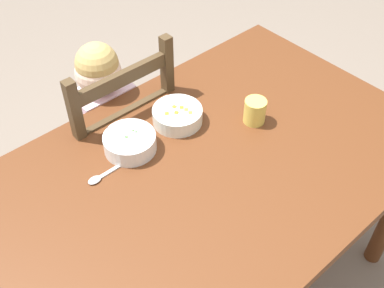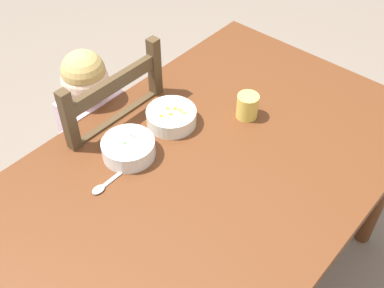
{
  "view_description": "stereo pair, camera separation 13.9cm",
  "coord_description": "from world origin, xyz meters",
  "px_view_note": "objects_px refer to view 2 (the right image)",
  "views": [
    {
      "loc": [
        -0.74,
        -0.73,
        1.88
      ],
      "look_at": [
        -0.03,
        0.07,
        0.82
      ],
      "focal_mm": 44.74,
      "sensor_mm": 36.0,
      "label": 1
    },
    {
      "loc": [
        -0.84,
        -0.63,
        1.88
      ],
      "look_at": [
        -0.03,
        0.07,
        0.82
      ],
      "focal_mm": 44.74,
      "sensor_mm": 36.0,
      "label": 2
    }
  ],
  "objects_px": {
    "dining_chair": "(103,157)",
    "bowl_of_peas": "(128,148)",
    "dining_table": "(213,180)",
    "bowl_of_carrots": "(171,117)",
    "spoon": "(104,186)",
    "drinking_cup": "(247,106)",
    "child_figure": "(99,128)"
  },
  "relations": [
    {
      "from": "dining_chair",
      "to": "bowl_of_peas",
      "type": "distance_m",
      "value": 0.45
    },
    {
      "from": "dining_table",
      "to": "child_figure",
      "type": "relative_size",
      "value": 1.49
    },
    {
      "from": "spoon",
      "to": "bowl_of_carrots",
      "type": "bearing_deg",
      "value": 6.48
    },
    {
      "from": "child_figure",
      "to": "bowl_of_carrots",
      "type": "xyz_separation_m",
      "value": [
        0.1,
        -0.29,
        0.16
      ]
    },
    {
      "from": "bowl_of_carrots",
      "to": "spoon",
      "type": "distance_m",
      "value": 0.35
    },
    {
      "from": "dining_chair",
      "to": "bowl_of_peas",
      "type": "height_order",
      "value": "dining_chair"
    },
    {
      "from": "dining_chair",
      "to": "child_figure",
      "type": "height_order",
      "value": "dining_chair"
    },
    {
      "from": "dining_chair",
      "to": "child_figure",
      "type": "relative_size",
      "value": 1.03
    },
    {
      "from": "child_figure",
      "to": "spoon",
      "type": "height_order",
      "value": "child_figure"
    },
    {
      "from": "dining_table",
      "to": "drinking_cup",
      "type": "distance_m",
      "value": 0.28
    },
    {
      "from": "child_figure",
      "to": "drinking_cup",
      "type": "relative_size",
      "value": 10.93
    },
    {
      "from": "child_figure",
      "to": "dining_table",
      "type": "bearing_deg",
      "value": -83.21
    },
    {
      "from": "bowl_of_peas",
      "to": "child_figure",
      "type": "bearing_deg",
      "value": 70.98
    },
    {
      "from": "drinking_cup",
      "to": "dining_table",
      "type": "bearing_deg",
      "value": -168.88
    },
    {
      "from": "dining_chair",
      "to": "bowl_of_peas",
      "type": "bearing_deg",
      "value": -108.7
    },
    {
      "from": "child_figure",
      "to": "drinking_cup",
      "type": "distance_m",
      "value": 0.58
    },
    {
      "from": "drinking_cup",
      "to": "bowl_of_carrots",
      "type": "bearing_deg",
      "value": 139.08
    },
    {
      "from": "bowl_of_peas",
      "to": "bowl_of_carrots",
      "type": "relative_size",
      "value": 0.99
    },
    {
      "from": "dining_chair",
      "to": "bowl_of_peas",
      "type": "xyz_separation_m",
      "value": [
        -0.1,
        -0.3,
        0.33
      ]
    },
    {
      "from": "bowl_of_peas",
      "to": "bowl_of_carrots",
      "type": "bearing_deg",
      "value": -0.02
    },
    {
      "from": "bowl_of_peas",
      "to": "spoon",
      "type": "xyz_separation_m",
      "value": [
        -0.14,
        -0.04,
        -0.03
      ]
    },
    {
      "from": "dining_table",
      "to": "bowl_of_carrots",
      "type": "bearing_deg",
      "value": 79.77
    },
    {
      "from": "spoon",
      "to": "drinking_cup",
      "type": "bearing_deg",
      "value": -13.77
    },
    {
      "from": "spoon",
      "to": "dining_chair",
      "type": "bearing_deg",
      "value": 53.85
    },
    {
      "from": "child_figure",
      "to": "spoon",
      "type": "distance_m",
      "value": 0.43
    },
    {
      "from": "dining_chair",
      "to": "bowl_of_carrots",
      "type": "bearing_deg",
      "value": -71.13
    },
    {
      "from": "bowl_of_carrots",
      "to": "child_figure",
      "type": "bearing_deg",
      "value": 109.03
    },
    {
      "from": "bowl_of_carrots",
      "to": "drinking_cup",
      "type": "distance_m",
      "value": 0.26
    },
    {
      "from": "bowl_of_peas",
      "to": "spoon",
      "type": "relative_size",
      "value": 1.25
    },
    {
      "from": "child_figure",
      "to": "bowl_of_peas",
      "type": "relative_size",
      "value": 5.65
    },
    {
      "from": "spoon",
      "to": "drinking_cup",
      "type": "height_order",
      "value": "drinking_cup"
    },
    {
      "from": "spoon",
      "to": "drinking_cup",
      "type": "distance_m",
      "value": 0.56
    }
  ]
}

